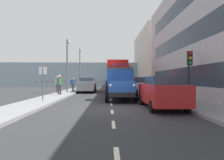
% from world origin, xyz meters
% --- Properties ---
extents(ground_plane, '(80.00, 80.00, 0.00)m').
position_xyz_m(ground_plane, '(0.00, -8.99, 0.00)').
color(ground_plane, '#2D2D30').
extents(sidewalk_left, '(2.19, 34.76, 0.15)m').
position_xyz_m(sidewalk_left, '(-4.73, -8.99, 0.07)').
color(sidewalk_left, gray).
rests_on(sidewalk_left, ground_plane).
extents(sidewalk_right, '(2.19, 34.76, 0.15)m').
position_xyz_m(sidewalk_right, '(4.73, -8.99, 0.07)').
color(sidewalk_right, gray).
rests_on(sidewalk_right, ground_plane).
extents(road_centreline_markings, '(0.12, 30.43, 0.01)m').
position_xyz_m(road_centreline_markings, '(0.00, -8.23, 0.00)').
color(road_centreline_markings, silver).
rests_on(road_centreline_markings, ground_plane).
extents(building_far_block, '(9.00, 15.51, 10.48)m').
position_xyz_m(building_far_block, '(-10.33, -25.64, 5.24)').
color(building_far_block, beige).
rests_on(building_far_block, ground_plane).
extents(sea_horizon, '(80.00, 0.80, 5.00)m').
position_xyz_m(sea_horizon, '(0.00, -29.38, 2.50)').
color(sea_horizon, gray).
rests_on(sea_horizon, ground_plane).
extents(seawall_railing, '(28.08, 0.08, 1.20)m').
position_xyz_m(seawall_railing, '(-0.00, -25.78, 0.92)').
color(seawall_railing, '#4C5156').
rests_on(seawall_railing, ground_plane).
extents(truck_vintage_blue, '(2.17, 5.64, 2.43)m').
position_xyz_m(truck_vintage_blue, '(-0.68, -3.79, 1.18)').
color(truck_vintage_blue, black).
rests_on(truck_vintage_blue, ground_plane).
extents(lorry_cargo_red, '(2.58, 8.20, 3.87)m').
position_xyz_m(lorry_cargo_red, '(-0.94, -13.82, 2.08)').
color(lorry_cargo_red, red).
rests_on(lorry_cargo_red, ground_plane).
extents(car_red_kerbside_near, '(1.85, 4.31, 1.72)m').
position_xyz_m(car_red_kerbside_near, '(-2.69, 0.13, 0.90)').
color(car_red_kerbside_near, '#B21E1E').
rests_on(car_red_kerbside_near, ground_plane).
extents(car_white_kerbside_1, '(1.84, 4.01, 1.72)m').
position_xyz_m(car_white_kerbside_1, '(-2.69, -5.33, 0.89)').
color(car_white_kerbside_1, white).
rests_on(car_white_kerbside_1, ground_plane).
extents(car_navy_kerbside_2, '(1.83, 4.57, 1.72)m').
position_xyz_m(car_navy_kerbside_2, '(-2.69, -10.56, 0.90)').
color(car_navy_kerbside_2, navy).
rests_on(car_navy_kerbside_2, ground_plane).
extents(car_grey_oppositeside_0, '(1.96, 4.60, 1.72)m').
position_xyz_m(car_grey_oppositeside_0, '(2.69, -12.01, 0.90)').
color(car_grey_oppositeside_0, slate).
rests_on(car_grey_oppositeside_0, ground_plane).
extents(pedestrian_with_bag, '(0.53, 0.34, 1.82)m').
position_xyz_m(pedestrian_with_bag, '(4.68, -7.20, 1.23)').
color(pedestrian_with_bag, '#383342').
rests_on(pedestrian_with_bag, sidewalk_right).
extents(pedestrian_by_lamp, '(0.53, 0.34, 1.79)m').
position_xyz_m(pedestrian_by_lamp, '(5.48, -9.50, 1.21)').
color(pedestrian_by_lamp, '#4C473D').
rests_on(pedestrian_by_lamp, sidewalk_right).
extents(pedestrian_couple_a, '(0.53, 0.34, 1.57)m').
position_xyz_m(pedestrian_couple_a, '(4.31, -11.86, 1.06)').
color(pedestrian_couple_a, '#4C473D').
rests_on(pedestrian_couple_a, sidewalk_right).
extents(traffic_light_near, '(0.28, 0.41, 3.20)m').
position_xyz_m(traffic_light_near, '(-4.98, -1.66, 2.47)').
color(traffic_light_near, black).
rests_on(traffic_light_near, sidewalk_left).
extents(lamp_post_promenade, '(0.32, 1.14, 5.68)m').
position_xyz_m(lamp_post_promenade, '(4.60, -10.20, 3.59)').
color(lamp_post_promenade, '#59595B').
rests_on(lamp_post_promenade, sidewalk_right).
extents(lamp_post_far, '(0.32, 1.14, 6.43)m').
position_xyz_m(lamp_post_far, '(4.92, -21.24, 3.98)').
color(lamp_post_far, '#59595B').
rests_on(lamp_post_far, sidewalk_right).
extents(street_sign, '(0.50, 0.07, 2.25)m').
position_xyz_m(street_sign, '(4.60, -2.55, 1.68)').
color(street_sign, '#4C4C4C').
rests_on(street_sign, sidewalk_right).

